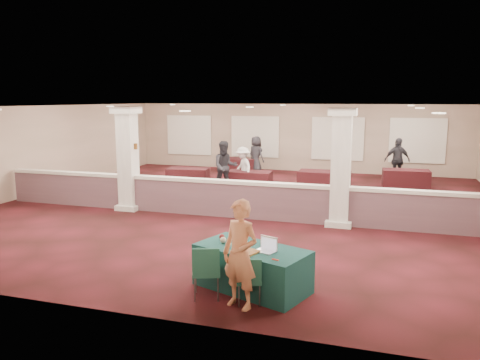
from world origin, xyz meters
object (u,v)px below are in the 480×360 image
(near_table, at_px, (252,268))
(far_table_front_left, at_px, (188,176))
(far_table_back_center, at_px, (324,181))
(woman, at_px, (240,254))
(far_table_front_center, at_px, (249,180))
(conf_chair_main, at_px, (249,277))
(conf_chair_side, at_px, (206,268))
(attendee_a, at_px, (225,167))
(attendee_b, at_px, (243,167))
(far_table_front_right, at_px, (452,207))
(far_table_back_right, at_px, (406,179))
(far_table_back_left, at_px, (236,166))
(attendee_d, at_px, (256,155))
(attendee_c, at_px, (397,160))

(near_table, height_order, far_table_front_left, near_table)
(near_table, distance_m, far_table_back_center, 9.61)
(woman, bearing_deg, far_table_front_center, 125.92)
(conf_chair_main, distance_m, conf_chair_side, 0.77)
(conf_chair_side, bearing_deg, near_table, 27.33)
(attendee_a, bearing_deg, near_table, -95.17)
(conf_chair_main, bearing_deg, attendee_b, 88.85)
(conf_chair_side, relative_size, attendee_a, 0.50)
(far_table_front_center, height_order, far_table_front_right, far_table_front_center)
(far_table_front_center, bearing_deg, near_table, -73.69)
(attendee_b, bearing_deg, near_table, -25.73)
(far_table_back_right, bearing_deg, far_table_front_right, -76.65)
(far_table_back_left, bearing_deg, attendee_b, -68.49)
(conf_chair_main, height_order, conf_chair_side, conf_chair_side)
(woman, xyz_separation_m, attendee_d, (-3.49, 13.85, -0.05))
(attendee_a, distance_m, attendee_d, 4.69)
(conf_chair_side, relative_size, far_table_front_center, 0.57)
(far_table_back_center, height_order, attendee_b, attendee_b)
(conf_chair_side, relative_size, far_table_front_right, 0.57)
(far_table_back_right, xyz_separation_m, attendee_b, (-6.09, -1.90, 0.45))
(far_table_front_right, bearing_deg, conf_chair_side, -123.05)
(near_table, height_order, attendee_b, attendee_b)
(conf_chair_main, height_order, attendee_d, attendee_d)
(far_table_front_left, bearing_deg, far_table_back_left, 74.77)
(attendee_c, bearing_deg, attendee_d, 150.80)
(near_table, height_order, attendee_a, attendee_a)
(far_table_back_left, height_order, attendee_a, attendee_a)
(far_table_back_right, xyz_separation_m, attendee_a, (-6.47, -2.94, 0.60))
(attendee_b, bearing_deg, attendee_a, -63.55)
(conf_chair_main, height_order, attendee_c, attendee_c)
(far_table_back_center, bearing_deg, far_table_front_center, -173.16)
(near_table, height_order, conf_chair_main, conf_chair_main)
(conf_chair_main, relative_size, far_table_front_center, 0.50)
(conf_chair_main, distance_m, attendee_c, 13.34)
(far_table_front_right, relative_size, far_table_back_center, 0.88)
(conf_chair_side, xyz_separation_m, far_table_front_left, (-4.71, 10.09, -0.23))
(woman, height_order, attendee_a, attendee_a)
(far_table_front_right, xyz_separation_m, attendee_b, (-7.18, 2.70, 0.46))
(attendee_b, bearing_deg, far_table_back_center, 50.22)
(near_table, xyz_separation_m, far_table_back_left, (-4.38, 12.91, -0.05))
(conf_chair_main, bearing_deg, woman, -151.95)
(conf_chair_main, relative_size, attendee_c, 0.45)
(conf_chair_side, bearing_deg, far_table_back_center, 65.88)
(far_table_front_right, relative_size, attendee_a, 0.87)
(attendee_d, bearing_deg, attendee_b, 127.23)
(conf_chair_side, height_order, far_table_front_left, conf_chair_side)
(far_table_back_center, bearing_deg, attendee_a, -160.54)
(attendee_b, bearing_deg, conf_chair_main, -26.12)
(woman, bearing_deg, far_table_back_right, 96.52)
(woman, xyz_separation_m, far_table_back_center, (0.10, 10.40, -0.53))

